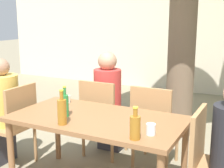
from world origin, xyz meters
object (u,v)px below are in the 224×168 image
at_px(drinking_glass_1, 151,129).
at_px(amber_bottle_2, 135,127).
at_px(patio_chair_2, 102,114).
at_px(patio_chair_1, 211,160).
at_px(person_seated_2, 111,106).
at_px(patio_chair_0, 14,121).
at_px(drinking_glass_0, 67,99).
at_px(green_bottle_0, 65,105).
at_px(amber_bottle_1, 62,111).
at_px(dining_table_front, 97,125).
at_px(patio_chair_3, 154,122).

bearing_deg(drinking_glass_1, amber_bottle_2, -118.17).
relative_size(patio_chair_2, drinking_glass_1, 10.35).
xyz_separation_m(amber_bottle_2, drinking_glass_1, (0.07, 0.14, -0.05)).
relative_size(patio_chair_1, drinking_glass_1, 10.35).
xyz_separation_m(patio_chair_1, person_seated_2, (-1.34, 0.89, 0.03)).
distance_m(patio_chair_0, drinking_glass_1, 1.64).
bearing_deg(drinking_glass_0, green_bottle_0, -56.57).
bearing_deg(amber_bottle_2, drinking_glass_0, 150.09).
bearing_deg(patio_chair_0, drinking_glass_0, 118.13).
distance_m(patio_chair_2, amber_bottle_1, 1.03).
relative_size(dining_table_front, patio_chair_2, 1.73).
bearing_deg(amber_bottle_2, patio_chair_3, 101.34).
distance_m(patio_chair_0, patio_chair_1, 2.05).
relative_size(patio_chair_0, drinking_glass_1, 10.35).
height_order(patio_chair_0, patio_chair_2, same).
bearing_deg(dining_table_front, drinking_glass_0, 152.82).
relative_size(patio_chair_0, green_bottle_0, 3.22).
height_order(patio_chair_2, person_seated_2, person_seated_2).
height_order(patio_chair_2, amber_bottle_2, amber_bottle_2).
xyz_separation_m(person_seated_2, drinking_glass_1, (0.91, -1.08, 0.22)).
height_order(patio_chair_0, person_seated_2, person_seated_2).
bearing_deg(patio_chair_3, amber_bottle_1, 63.46).
relative_size(dining_table_front, person_seated_2, 1.29).
relative_size(patio_chair_1, patio_chair_2, 1.00).
height_order(patio_chair_3, drinking_glass_1, patio_chair_3).
xyz_separation_m(person_seated_2, drinking_glass_0, (-0.21, -0.62, 0.21)).
relative_size(patio_chair_0, patio_chair_3, 1.00).
xyz_separation_m(patio_chair_3, green_bottle_0, (-0.58, -0.77, 0.31)).
relative_size(patio_chair_2, person_seated_2, 0.75).
distance_m(patio_chair_0, amber_bottle_1, 0.97).
height_order(patio_chair_0, patio_chair_1, same).
relative_size(patio_chair_2, green_bottle_0, 3.22).
relative_size(amber_bottle_2, drinking_glass_1, 2.85).
distance_m(person_seated_2, amber_bottle_2, 1.50).
distance_m(dining_table_front, amber_bottle_2, 0.63).
xyz_separation_m(patio_chair_1, amber_bottle_1, (-1.19, -0.31, 0.32)).
relative_size(patio_chair_3, person_seated_2, 0.75).
distance_m(patio_chair_3, drinking_glass_0, 0.96).
bearing_deg(person_seated_2, amber_bottle_1, 97.29).
bearing_deg(amber_bottle_1, patio_chair_1, 14.52).
xyz_separation_m(patio_chair_3, person_seated_2, (-0.63, 0.24, 0.03)).
height_order(green_bottle_0, amber_bottle_1, amber_bottle_1).
xyz_separation_m(dining_table_front, drinking_glass_1, (0.59, -0.19, 0.12)).
height_order(patio_chair_3, person_seated_2, person_seated_2).
xyz_separation_m(patio_chair_1, drinking_glass_0, (-1.55, 0.27, 0.24)).
bearing_deg(patio_chair_1, green_bottle_0, 95.30).
bearing_deg(patio_chair_2, amber_bottle_2, 130.23).
xyz_separation_m(patio_chair_3, drinking_glass_0, (-0.84, -0.39, 0.24)).
height_order(patio_chair_0, amber_bottle_2, amber_bottle_2).
relative_size(amber_bottle_2, drinking_glass_0, 3.15).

